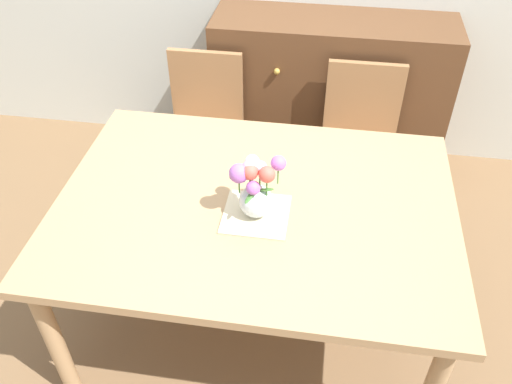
% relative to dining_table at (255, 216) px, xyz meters
% --- Properties ---
extents(ground_plane, '(12.00, 12.00, 0.00)m').
position_rel_dining_table_xyz_m(ground_plane, '(0.00, 0.00, -0.69)').
color(ground_plane, brown).
extents(dining_table, '(1.62, 1.19, 0.77)m').
position_rel_dining_table_xyz_m(dining_table, '(0.00, 0.00, 0.00)').
color(dining_table, tan).
rests_on(dining_table, ground_plane).
extents(chair_left, '(0.42, 0.42, 0.90)m').
position_rel_dining_table_xyz_m(chair_left, '(-0.45, 0.93, -0.17)').
color(chair_left, '#9E7047').
rests_on(chair_left, ground_plane).
extents(chair_right, '(0.42, 0.42, 0.90)m').
position_rel_dining_table_xyz_m(chair_right, '(0.45, 0.93, -0.17)').
color(chair_right, '#9E7047').
rests_on(chair_right, ground_plane).
extents(dresser, '(1.40, 0.47, 1.00)m').
position_rel_dining_table_xyz_m(dresser, '(0.25, 1.33, -0.19)').
color(dresser, brown).
rests_on(dresser, ground_plane).
extents(placemat, '(0.26, 0.26, 0.01)m').
position_rel_dining_table_xyz_m(placemat, '(0.01, -0.07, 0.08)').
color(placemat, beige).
rests_on(placemat, dining_table).
extents(flower_vase, '(0.22, 0.19, 0.25)m').
position_rel_dining_table_xyz_m(flower_vase, '(0.01, -0.07, 0.22)').
color(flower_vase, silver).
rests_on(flower_vase, placemat).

